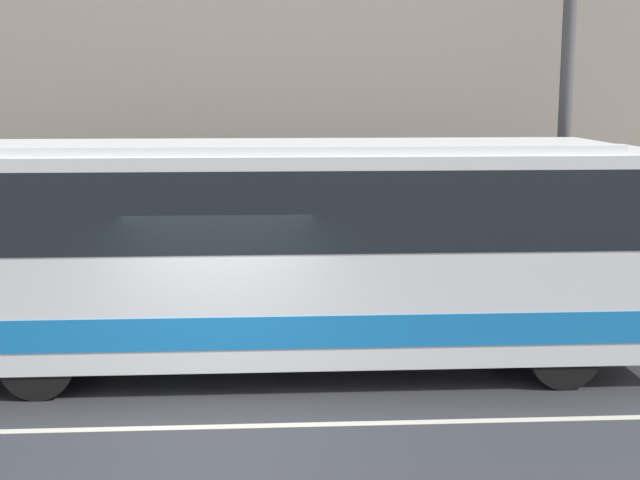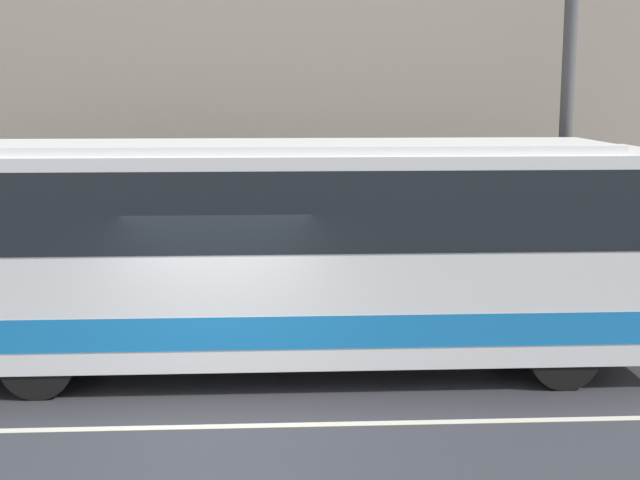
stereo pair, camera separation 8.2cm
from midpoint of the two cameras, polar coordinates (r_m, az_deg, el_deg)
ground_plane at (r=11.32m, az=-6.51°, el=-11.79°), size 60.00×60.00×0.00m
sidewalk at (r=16.32m, az=-5.44°, el=-4.70°), size 60.00×2.55×0.16m
building_facade at (r=17.27m, az=-5.55°, el=14.48°), size 60.00×0.35×11.55m
lane_stripe at (r=11.32m, az=-6.51°, el=-11.77°), size 54.00×0.14×0.01m
transit_bus at (r=12.97m, az=-2.73°, el=-0.23°), size 11.20×2.50×3.37m
utility_pole_near at (r=15.89m, az=15.62°, el=7.27°), size 0.23×0.23×6.78m
pedestrian_waiting at (r=16.22m, az=-9.55°, el=-2.08°), size 0.36×0.36×1.51m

